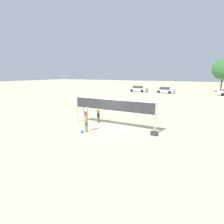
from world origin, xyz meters
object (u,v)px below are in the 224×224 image
at_px(volleyball, 82,132).
at_px(parked_car_far, 138,89).
at_px(player_spiker, 86,119).
at_px(gear_bag, 154,133).
at_px(player_blocker, 98,110).
at_px(volleyball_net, 112,108).
at_px(tree_left_cluster, 223,69).
at_px(parked_car_near, 165,90).

xyz_separation_m(volleyball, parked_car_far, (-6.90, 32.17, 0.53)).
height_order(player_spiker, parked_car_far, player_spiker).
bearing_deg(gear_bag, player_blocker, 170.23).
height_order(volleyball_net, volleyball, volleyball_net).
relative_size(player_blocker, tree_left_cluster, 0.29).
distance_m(player_blocker, parked_car_near, 29.17).
bearing_deg(gear_bag, tree_left_cluster, 80.18).
xyz_separation_m(gear_bag, parked_car_far, (-11.94, 30.08, 0.50)).
height_order(volleyball_net, player_blocker, volleyball_net).
height_order(volleyball_net, parked_car_far, volleyball_net).
bearing_deg(player_blocker, gear_bag, 80.23).
bearing_deg(player_spiker, volleyball, 164.96).
height_order(parked_car_far, tree_left_cluster, tree_left_cluster).
relative_size(player_spiker, parked_car_far, 0.43).
relative_size(volleyball, gear_bag, 0.47).
bearing_deg(gear_bag, volleyball, -157.46).
bearing_deg(volleyball, player_blocker, 97.74).
bearing_deg(volleyball_net, player_blocker, 160.60).
bearing_deg(player_blocker, volleyball_net, 70.60).
relative_size(gear_bag, tree_left_cluster, 0.06).
height_order(volleyball, tree_left_cluster, tree_left_cluster).
bearing_deg(player_blocker, tree_left_cluster, 161.70).
height_order(volleyball, parked_car_near, parked_car_near).
bearing_deg(volleyball_net, parked_car_near, 92.97).
bearing_deg(volleyball_net, tree_left_cluster, 74.54).
distance_m(gear_bag, parked_car_far, 32.37).
distance_m(volleyball_net, gear_bag, 4.01).
bearing_deg(volleyball, parked_car_far, 102.10).
height_order(volleyball_net, gear_bag, volleyball_net).
height_order(parked_car_near, parked_car_far, parked_car_far).
bearing_deg(parked_car_near, parked_car_far, -169.86).
xyz_separation_m(volleyball, tree_left_cluster, (11.38, 38.69, 5.40)).
bearing_deg(parked_car_near, volleyball_net, -77.07).
relative_size(player_spiker, gear_bag, 4.13).
height_order(player_spiker, gear_bag, player_spiker).
height_order(volleyball, parked_car_far, parked_car_far).
relative_size(volleyball, tree_left_cluster, 0.03).
xyz_separation_m(volleyball_net, tree_left_cluster, (10.04, 36.27, 3.86)).
distance_m(volleyball, tree_left_cluster, 40.69).
xyz_separation_m(player_spiker, gear_bag, (4.93, 1.67, -0.92)).
relative_size(player_spiker, parked_car_near, 0.45).
relative_size(volleyball_net, volleyball, 32.73).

